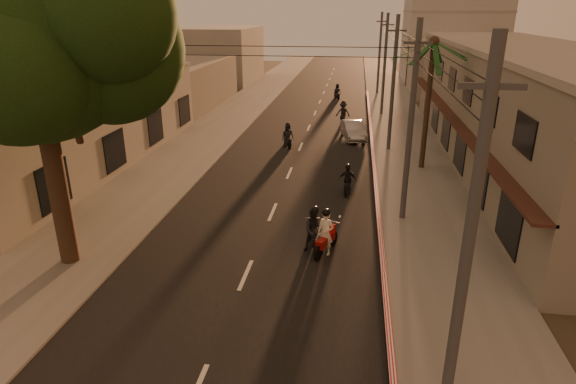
% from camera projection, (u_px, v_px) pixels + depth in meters
% --- Properties ---
extents(ground, '(160.00, 160.00, 0.00)m').
position_uv_depth(ground, '(233.00, 306.00, 16.12)').
color(ground, '#383023').
rests_on(ground, ground).
extents(road, '(10.00, 140.00, 0.02)m').
position_uv_depth(road, '(301.00, 147.00, 34.62)').
color(road, black).
rests_on(road, ground).
extents(sidewalk_right, '(5.00, 140.00, 0.12)m').
position_uv_depth(sidewalk_right, '(407.00, 150.00, 33.63)').
color(sidewalk_right, slate).
rests_on(sidewalk_right, ground).
extents(sidewalk_left, '(5.00, 140.00, 0.12)m').
position_uv_depth(sidewalk_left, '(200.00, 142.00, 35.57)').
color(sidewalk_left, slate).
rests_on(sidewalk_left, ground).
extents(curb_stripe, '(0.20, 60.00, 0.20)m').
position_uv_depth(curb_stripe, '(374.00, 170.00, 29.30)').
color(curb_stripe, red).
rests_on(curb_stripe, ground).
extents(shophouse_row, '(8.80, 34.20, 7.30)m').
position_uv_depth(shophouse_row, '(522.00, 107.00, 29.67)').
color(shophouse_row, gray).
rests_on(shophouse_row, ground).
extents(left_building, '(8.20, 24.20, 5.20)m').
position_uv_depth(left_building, '(67.00, 124.00, 29.95)').
color(left_building, '#A3A094').
rests_on(left_building, ground).
extents(broadleaf_tree, '(9.60, 8.70, 12.10)m').
position_uv_depth(broadleaf_tree, '(44.00, 36.00, 15.94)').
color(broadleaf_tree, black).
rests_on(broadleaf_tree, ground).
extents(palm_tree, '(5.00, 5.00, 8.20)m').
position_uv_depth(palm_tree, '(433.00, 49.00, 27.34)').
color(palm_tree, black).
rests_on(palm_tree, ground).
extents(utility_poles, '(1.20, 48.26, 9.00)m').
position_uv_depth(utility_poles, '(395.00, 54.00, 31.49)').
color(utility_poles, '#38383A').
rests_on(utility_poles, ground).
extents(filler_right, '(8.00, 14.00, 6.00)m').
position_uv_depth(filler_right, '(448.00, 68.00, 54.87)').
color(filler_right, '#A3A094').
rests_on(filler_right, ground).
extents(filler_left_near, '(8.00, 14.00, 4.40)m').
position_uv_depth(filler_left_near, '(179.00, 84.00, 48.60)').
color(filler_left_near, '#A3A094').
rests_on(filler_left_near, ground).
extents(filler_left_far, '(8.00, 14.00, 7.00)m').
position_uv_depth(filler_left_far, '(225.00, 55.00, 64.79)').
color(filler_left_far, '#A3A094').
rests_on(filler_left_far, ground).
extents(scooter_red, '(1.10, 1.91, 1.99)m').
position_uv_depth(scooter_red, '(326.00, 234.00, 19.24)').
color(scooter_red, black).
rests_on(scooter_red, ground).
extents(scooter_mid_a, '(1.19, 1.99, 1.98)m').
position_uv_depth(scooter_mid_a, '(315.00, 231.00, 19.49)').
color(scooter_mid_a, black).
rests_on(scooter_mid_a, ground).
extents(scooter_mid_b, '(0.97, 1.70, 1.67)m').
position_uv_depth(scooter_mid_b, '(347.00, 180.00, 25.65)').
color(scooter_mid_b, black).
rests_on(scooter_mid_b, ground).
extents(scooter_far_a, '(1.20, 1.75, 1.81)m').
position_uv_depth(scooter_far_a, '(288.00, 136.00, 34.26)').
color(scooter_far_a, black).
rests_on(scooter_far_a, ground).
extents(scooter_far_b, '(1.35, 2.01, 1.98)m').
position_uv_depth(scooter_far_b, '(343.00, 113.00, 41.40)').
color(scooter_far_b, black).
rests_on(scooter_far_b, ground).
extents(parked_car, '(2.93, 4.61, 1.35)m').
position_uv_depth(parked_car, '(353.00, 130.00, 36.54)').
color(parked_car, '#A2A4AB').
rests_on(parked_car, ground).
extents(scooter_far_c, '(1.11, 1.63, 1.68)m').
position_uv_depth(scooter_far_c, '(337.00, 92.00, 52.64)').
color(scooter_far_c, black).
rests_on(scooter_far_c, ground).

